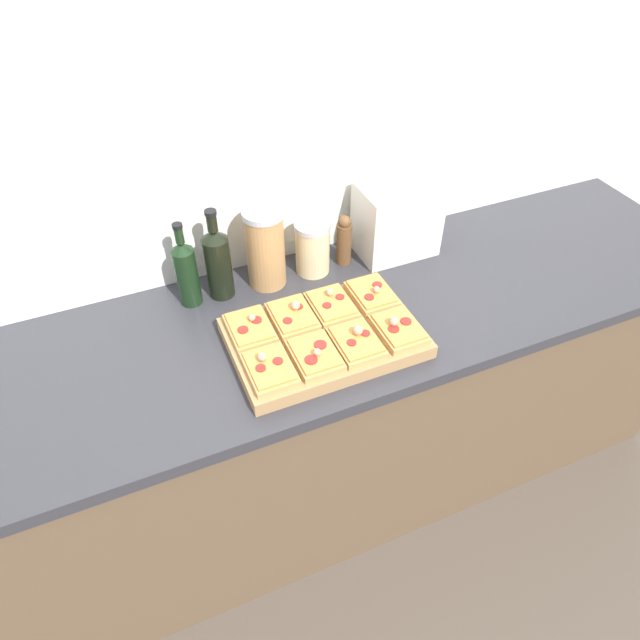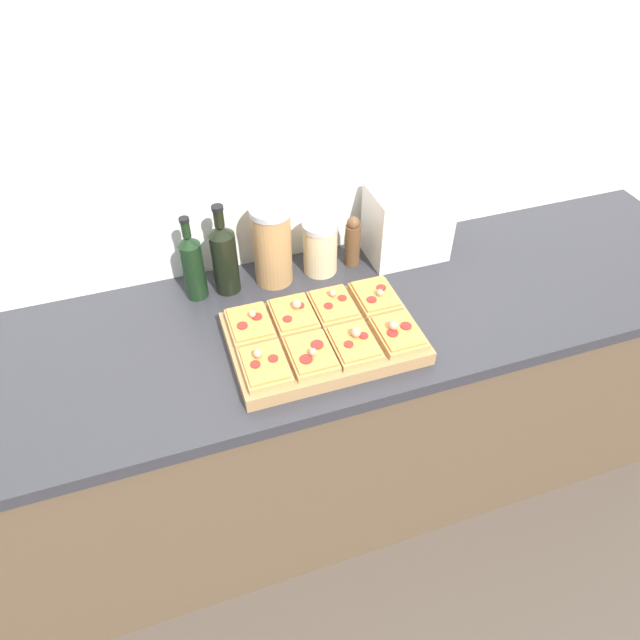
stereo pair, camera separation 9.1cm
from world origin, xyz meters
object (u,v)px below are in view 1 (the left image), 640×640
at_px(toaster_oven, 397,219).
at_px(grain_jar_tall, 265,248).
at_px(grain_jar_short, 312,247).
at_px(pepper_mill, 344,240).
at_px(cutting_board, 324,338).
at_px(wine_bottle, 218,262).
at_px(olive_oil_bottle, 186,272).

bearing_deg(toaster_oven, grain_jar_tall, 179.38).
xyz_separation_m(grain_jar_short, toaster_oven, (0.29, -0.00, 0.03)).
distance_m(grain_jar_tall, grain_jar_short, 0.16).
bearing_deg(grain_jar_short, pepper_mill, 0.00).
relative_size(cutting_board, grain_jar_tall, 2.00).
xyz_separation_m(grain_jar_tall, toaster_oven, (0.44, -0.00, -0.01)).
bearing_deg(grain_jar_tall, cutting_board, -80.54).
bearing_deg(toaster_oven, pepper_mill, 178.50).
distance_m(pepper_mill, toaster_oven, 0.19).
bearing_deg(wine_bottle, grain_jar_tall, 0.00).
relative_size(wine_bottle, grain_jar_short, 1.66).
xyz_separation_m(olive_oil_bottle, toaster_oven, (0.68, -0.00, 0.01)).
height_order(cutting_board, toaster_oven, toaster_oven).
bearing_deg(olive_oil_bottle, wine_bottle, 0.00).
bearing_deg(grain_jar_short, grain_jar_tall, 180.00).
height_order(cutting_board, grain_jar_short, grain_jar_short).
distance_m(wine_bottle, pepper_mill, 0.41).
distance_m(olive_oil_bottle, grain_jar_short, 0.39).
relative_size(wine_bottle, toaster_oven, 1.07).
distance_m(cutting_board, olive_oil_bottle, 0.44).
bearing_deg(cutting_board, wine_bottle, 122.02).
height_order(grain_jar_tall, grain_jar_short, grain_jar_tall).
xyz_separation_m(olive_oil_bottle, grain_jar_short, (0.39, 0.00, -0.02)).
relative_size(grain_jar_short, toaster_oven, 0.64).
bearing_deg(pepper_mill, olive_oil_bottle, 180.00).
height_order(olive_oil_bottle, pepper_mill, olive_oil_bottle).
relative_size(cutting_board, toaster_oven, 1.88).
bearing_deg(cutting_board, pepper_mill, 57.20).
distance_m(olive_oil_bottle, toaster_oven, 0.68).
height_order(olive_oil_bottle, toaster_oven, olive_oil_bottle).
relative_size(olive_oil_bottle, pepper_mill, 1.57).
height_order(cutting_board, wine_bottle, wine_bottle).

